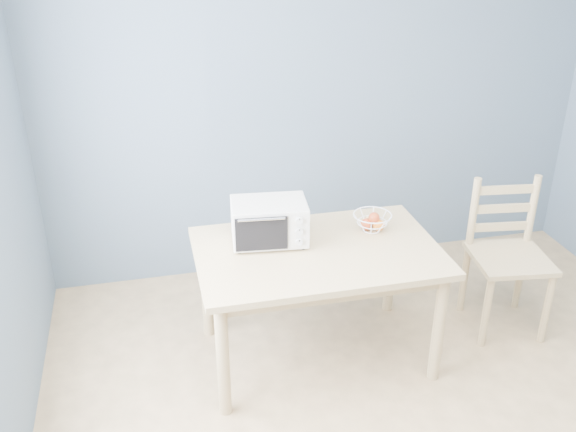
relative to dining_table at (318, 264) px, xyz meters
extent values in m
cube|color=slate|center=(0.35, 1.16, 0.65)|extent=(4.00, 0.01, 2.60)
cube|color=tan|center=(0.00, 0.00, 0.08)|extent=(1.40, 0.90, 0.04)
cylinder|color=tan|center=(-0.62, -0.37, -0.29)|extent=(0.07, 0.07, 0.71)
cylinder|color=tan|center=(0.62, -0.37, -0.29)|extent=(0.07, 0.07, 0.71)
cylinder|color=tan|center=(-0.62, 0.37, -0.29)|extent=(0.07, 0.07, 0.71)
cylinder|color=tan|center=(0.62, 0.37, -0.29)|extent=(0.07, 0.07, 0.71)
cube|color=silver|center=(-0.25, 0.16, 0.24)|extent=(0.46, 0.33, 0.24)
cube|color=black|center=(-0.31, 0.16, 0.23)|extent=(0.30, 0.28, 0.19)
cube|color=black|center=(-0.33, 0.01, 0.23)|extent=(0.29, 0.04, 0.20)
cylinder|color=silver|center=(-0.33, -0.01, 0.33)|extent=(0.26, 0.04, 0.01)
cube|color=silver|center=(-0.11, 0.00, 0.24)|extent=(0.12, 0.02, 0.22)
cylinder|color=black|center=(-0.45, 0.06, 0.11)|extent=(0.02, 0.02, 0.01)
cylinder|color=black|center=(-0.08, 0.03, 0.11)|extent=(0.02, 0.02, 0.01)
cylinder|color=black|center=(-0.42, 0.28, 0.11)|extent=(0.02, 0.02, 0.01)
cylinder|color=black|center=(-0.06, 0.25, 0.11)|extent=(0.02, 0.02, 0.01)
cylinder|color=silver|center=(-0.12, -0.01, 0.30)|extent=(0.04, 0.02, 0.04)
cylinder|color=silver|center=(-0.12, -0.01, 0.24)|extent=(0.04, 0.02, 0.04)
cylinder|color=silver|center=(-0.12, -0.01, 0.17)|extent=(0.04, 0.02, 0.04)
torus|color=white|center=(0.38, 0.15, 0.21)|extent=(0.31, 0.31, 0.01)
torus|color=white|center=(0.38, 0.15, 0.16)|extent=(0.24, 0.24, 0.01)
torus|color=white|center=(0.38, 0.15, 0.11)|extent=(0.15, 0.15, 0.01)
sphere|color=red|center=(0.35, 0.16, 0.14)|extent=(0.07, 0.07, 0.07)
sphere|color=orange|center=(0.42, 0.13, 0.14)|extent=(0.07, 0.07, 0.07)
sphere|color=#E9AF5A|center=(0.39, 0.20, 0.14)|extent=(0.07, 0.07, 0.07)
sphere|color=red|center=(0.39, 0.15, 0.19)|extent=(0.07, 0.07, 0.07)
cube|color=tan|center=(1.28, 0.02, -0.14)|extent=(0.52, 0.52, 0.03)
cylinder|color=tan|center=(1.05, -0.15, -0.40)|extent=(0.05, 0.05, 0.49)
cylinder|color=tan|center=(1.45, -0.21, -0.40)|extent=(0.05, 0.05, 0.49)
cylinder|color=tan|center=(1.11, 0.24, -0.40)|extent=(0.05, 0.05, 0.49)
cylinder|color=tan|center=(1.50, 0.19, -0.40)|extent=(0.05, 0.05, 0.49)
cylinder|color=tan|center=(1.11, 0.24, 0.09)|extent=(0.05, 0.05, 0.49)
cylinder|color=tan|center=(1.50, 0.19, 0.09)|extent=(0.05, 0.05, 0.49)
cube|color=tan|center=(1.30, 0.21, -0.01)|extent=(0.39, 0.07, 0.05)
cube|color=tan|center=(1.30, 0.21, 0.12)|extent=(0.39, 0.07, 0.05)
cube|color=tan|center=(1.30, 0.21, 0.25)|extent=(0.39, 0.07, 0.05)
camera|label=1|loc=(-0.91, -3.09, 1.90)|focal=40.00mm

